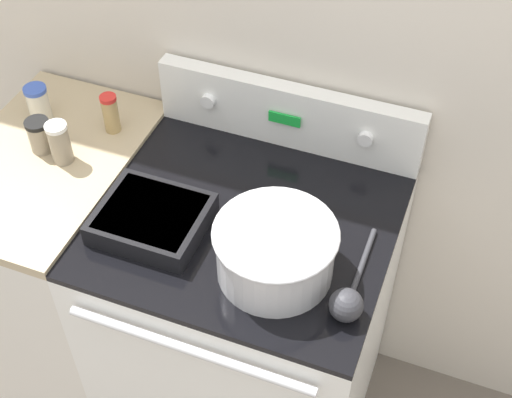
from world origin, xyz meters
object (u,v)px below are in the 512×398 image
casserole_dish (152,218)px  spice_jar_black_cap (40,135)px  mixing_bowl (275,249)px  spice_jar_blue_cap (38,103)px  spice_jar_red_cap (111,113)px  ladle (348,301)px  spice_jar_white_cap (60,143)px

casserole_dish → spice_jar_black_cap: spice_jar_black_cap is taller
mixing_bowl → spice_jar_blue_cap: 0.86m
spice_jar_red_cap → spice_jar_blue_cap: size_ratio=1.07×
spice_jar_blue_cap → spice_jar_black_cap: bearing=-56.0°
casserole_dish → ladle: bearing=-8.1°
casserole_dish → spice_jar_red_cap: size_ratio=2.24×
mixing_bowl → spice_jar_white_cap: bearing=167.3°
mixing_bowl → casserole_dish: 0.34m
spice_jar_white_cap → casserole_dish: bearing=-20.6°
casserole_dish → spice_jar_red_cap: (-0.27, 0.28, 0.04)m
mixing_bowl → spice_jar_black_cap: mixing_bowl is taller
ladle → spice_jar_white_cap: size_ratio=2.50×
spice_jar_white_cap → spice_jar_blue_cap: size_ratio=1.11×
mixing_bowl → casserole_dish: (-0.33, 0.02, -0.05)m
spice_jar_black_cap → spice_jar_blue_cap: spice_jar_blue_cap is taller
spice_jar_red_cap → spice_jar_blue_cap: bearing=-172.1°
ladle → spice_jar_black_cap: size_ratio=3.14×
spice_jar_white_cap → spice_jar_black_cap: 0.08m
ladle → spice_jar_black_cap: (-0.93, 0.22, 0.03)m
mixing_bowl → ladle: mixing_bowl is taller
spice_jar_blue_cap → spice_jar_white_cap: bearing=-40.6°
spice_jar_red_cap → mixing_bowl: bearing=-27.3°
spice_jar_red_cap → spice_jar_black_cap: spice_jar_red_cap is taller
ladle → spice_jar_black_cap: bearing=166.8°
mixing_bowl → ladle: bearing=-14.7°
ladle → spice_jar_blue_cap: 1.06m
ladle → spice_jar_blue_cap: bearing=161.9°
spice_jar_white_cap → spice_jar_blue_cap: 0.20m
mixing_bowl → spice_jar_red_cap: bearing=152.7°
ladle → spice_jar_blue_cap: size_ratio=2.77×
mixing_bowl → ladle: 0.20m
spice_jar_black_cap → spice_jar_blue_cap: size_ratio=0.88×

